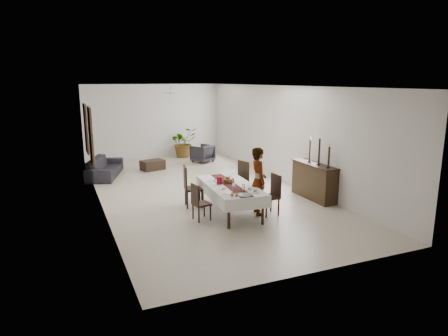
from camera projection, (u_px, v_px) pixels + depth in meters
floor at (199, 190)px, 12.53m from camera, size 6.00×12.00×0.00m
ceiling at (198, 86)px, 11.84m from camera, size 6.00×12.00×0.02m
wall_back at (154, 121)px, 17.58m from camera, size 6.00×0.02×3.20m
wall_front at (314, 187)px, 6.78m from camera, size 6.00×0.02×3.20m
wall_left at (96, 146)px, 11.05m from camera, size 0.02×12.00×3.20m
wall_right at (283, 134)px, 13.32m from camera, size 0.02×12.00×3.20m
dining_table_top at (230, 186)px, 10.27m from camera, size 1.14×2.40×0.05m
table_leg_fl at (229, 215)px, 9.19m from camera, size 0.07×0.07×0.68m
table_leg_fr at (263, 211)px, 9.46m from camera, size 0.07×0.07×0.68m
table_leg_bl at (203, 190)px, 11.24m from camera, size 0.07×0.07×0.68m
table_leg_br at (231, 188)px, 11.51m from camera, size 0.07×0.07×0.68m
tablecloth_top at (230, 185)px, 10.27m from camera, size 1.32×2.59×0.01m
tablecloth_drape_left at (209, 192)px, 10.12m from camera, size 0.19×2.51×0.29m
tablecloth_drape_right at (251, 188)px, 10.48m from camera, size 0.19×2.51×0.29m
tablecloth_drape_near at (248, 204)px, 9.14m from camera, size 1.15×0.09×0.29m
tablecloth_drape_far at (216, 179)px, 11.45m from camera, size 1.15×0.09×0.29m
table_runner at (230, 185)px, 10.27m from camera, size 0.51×2.45×0.00m
red_pitcher at (219, 180)px, 10.30m from camera, size 0.16×0.16×0.19m
pitcher_handle at (216, 181)px, 10.28m from camera, size 0.12×0.03×0.12m
wine_glass_near at (243, 187)px, 9.70m from camera, size 0.07×0.07×0.17m
wine_glass_mid at (234, 187)px, 9.72m from camera, size 0.07×0.07×0.17m
wine_glass_far at (231, 181)px, 10.31m from camera, size 0.07×0.07×0.17m
teacup_right at (249, 188)px, 9.81m from camera, size 0.09×0.09×0.06m
saucer_right at (249, 189)px, 9.82m from camera, size 0.15×0.15×0.01m
teacup_left at (224, 188)px, 9.85m from camera, size 0.09×0.09×0.06m
saucer_left at (224, 189)px, 9.86m from camera, size 0.15×0.15×0.01m
plate_near_right at (255, 192)px, 9.56m from camera, size 0.23×0.23×0.01m
bread_near_right at (255, 191)px, 9.55m from camera, size 0.09×0.09×0.09m
plate_near_left at (229, 193)px, 9.50m from camera, size 0.23×0.23×0.01m
plate_far_left at (212, 181)px, 10.66m from camera, size 0.23×0.23×0.01m
serving_tray at (245, 195)px, 9.32m from camera, size 0.35×0.35×0.02m
jam_jar_a at (237, 195)px, 9.22m from camera, size 0.06×0.06×0.07m
jam_jar_b at (232, 195)px, 9.24m from camera, size 0.06×0.06×0.07m
jam_jar_c at (232, 193)px, 9.35m from camera, size 0.06×0.06×0.07m
fruit_basket at (229, 181)px, 10.50m from camera, size 0.29×0.29×0.10m
fruit_red at (230, 178)px, 10.51m from camera, size 0.09×0.09×0.09m
fruit_green at (227, 178)px, 10.50m from camera, size 0.08×0.08×0.08m
fruit_yellow at (229, 178)px, 10.44m from camera, size 0.08×0.08×0.08m
chair_right_near_seat at (269, 197)px, 10.15m from camera, size 0.47×0.47×0.05m
chair_right_near_leg_fl at (279, 207)px, 10.12m from camera, size 0.05×0.05×0.44m
chair_right_near_leg_fr at (271, 203)px, 10.43m from camera, size 0.05×0.05×0.44m
chair_right_near_leg_bl at (266, 209)px, 9.96m from camera, size 0.05×0.05×0.44m
chair_right_near_leg_br at (259, 205)px, 10.28m from camera, size 0.05×0.05×0.44m
chair_right_near_back at (276, 185)px, 10.17m from camera, size 0.06×0.44×0.56m
chair_right_far_seat at (238, 183)px, 11.50m from camera, size 0.57×0.57×0.05m
chair_right_far_leg_fl at (247, 191)px, 11.53m from camera, size 0.06×0.06×0.46m
chair_right_far_leg_fr at (238, 189)px, 11.81m from camera, size 0.06×0.06×0.46m
chair_right_far_leg_bl at (237, 194)px, 11.30m from camera, size 0.06×0.06×0.46m
chair_right_far_leg_br at (229, 191)px, 11.58m from camera, size 0.06×0.06×0.46m
chair_right_far_back at (243, 171)px, 11.56m from camera, size 0.17×0.45×0.59m
chair_left_near_seat at (202, 204)px, 9.78m from camera, size 0.44×0.44×0.04m
chair_left_near_leg_fl at (193, 211)px, 9.88m from camera, size 0.04×0.04×0.39m
chair_left_near_leg_fr at (199, 215)px, 9.61m from camera, size 0.04×0.04×0.39m
chair_left_near_leg_bl at (204, 209)px, 10.04m from camera, size 0.04×0.04×0.39m
chair_left_near_leg_br at (210, 213)px, 9.77m from camera, size 0.04×0.04×0.39m
chair_left_near_back at (195, 194)px, 9.63m from camera, size 0.09×0.39×0.50m
chair_left_far_seat at (193, 189)px, 10.80m from camera, size 0.56×0.56×0.05m
chair_left_far_leg_fl at (186, 196)px, 11.00m from camera, size 0.06×0.06×0.47m
chair_left_far_leg_fr at (187, 201)px, 10.63m from camera, size 0.06×0.06×0.47m
chair_left_far_leg_bl at (200, 196)px, 11.08m from camera, size 0.06×0.06×0.47m
chair_left_far_leg_br at (202, 200)px, 10.71m from camera, size 0.06×0.06×0.47m
chair_left_far_back at (185, 177)px, 10.68m from camera, size 0.13×0.48×0.61m
woman at (258, 181)px, 10.14m from camera, size 0.52×0.70×1.73m
sideboard_body at (314, 182)px, 11.54m from camera, size 0.44×1.66×1.00m
sideboard_top at (315, 164)px, 11.43m from camera, size 0.49×1.73×0.03m
candlestick_near_base at (328, 167)px, 10.87m from camera, size 0.11×0.11×0.03m
candlestick_near_shaft at (329, 157)px, 10.81m from camera, size 0.06×0.06×0.55m
candlestick_near_candle at (330, 145)px, 10.74m from camera, size 0.04×0.04×0.09m
candlestick_mid_base at (319, 164)px, 11.27m from camera, size 0.11×0.11×0.03m
candlestick_mid_shaft at (319, 151)px, 11.19m from camera, size 0.06×0.06×0.72m
candlestick_mid_candle at (320, 137)px, 11.10m from camera, size 0.04×0.04×0.09m
candlestick_far_base at (309, 161)px, 11.67m from camera, size 0.11×0.11×0.03m
candlestick_far_shaft at (310, 151)px, 11.60m from camera, size 0.06×0.06×0.61m
candlestick_far_candle at (311, 139)px, 11.52m from camera, size 0.04×0.04×0.09m
sofa at (105, 167)px, 14.21m from camera, size 1.59×2.46×0.67m
armchair at (202, 153)px, 16.70m from camera, size 1.07×1.08×0.73m
coffee_table at (153, 165)px, 15.28m from camera, size 0.96×0.76×0.37m
potted_plant at (183, 142)px, 17.74m from camera, size 1.39×1.27×1.32m
mirror_frame_near at (91, 135)px, 13.04m from camera, size 0.06×1.05×1.85m
mirror_glass_near at (92, 135)px, 13.06m from camera, size 0.01×0.90×1.70m
mirror_frame_far at (86, 128)px, 14.93m from camera, size 0.06×1.05×1.85m
mirror_glass_far at (87, 128)px, 14.95m from camera, size 0.01×0.90×1.70m
fan_rod at (171, 88)px, 14.56m from camera, size 0.04×0.04×0.20m
fan_hub at (171, 93)px, 14.60m from camera, size 0.16×0.16×0.08m
fan_blade_n at (168, 93)px, 14.92m from camera, size 0.10×0.55×0.01m
fan_blade_s at (173, 93)px, 14.29m from camera, size 0.10×0.55×0.01m
fan_blade_e at (180, 93)px, 14.73m from camera, size 0.55×0.10×0.01m
fan_blade_w at (162, 93)px, 14.47m from camera, size 0.55×0.10×0.01m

